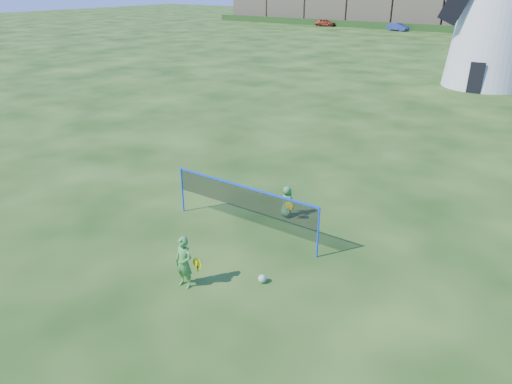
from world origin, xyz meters
The scene contains 9 objects.
ground centered at (0.00, 0.00, 0.00)m, with size 220.00×220.00×0.00m, color black.
badminton_net centered at (-0.29, 0.57, 1.14)m, with size 5.05×0.05×1.55m.
player_girl centered at (0.13, -2.51, 0.69)m, with size 0.67×0.36×1.39m.
player_boy centered at (0.22, 2.22, 0.52)m, with size 0.66×0.51×1.05m.
play_ball centered at (1.64, -1.29, 0.11)m, with size 0.22×0.22×0.22m, color green.
terraced_houses centered at (-17.93, 72.00, 3.81)m, with size 68.21×8.40×7.98m.
hedge centered at (-22.00, 66.00, 0.50)m, with size 62.00×0.80×1.00m, color #193814.
car_left centered at (-30.56, 65.14, 0.58)m, with size 1.36×3.38×1.15m, color maroon.
car_right centered at (-17.96, 64.56, 0.57)m, with size 1.20×3.43×1.13m, color navy.
Camera 1 is at (7.16, -9.53, 7.04)m, focal length 32.82 mm.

